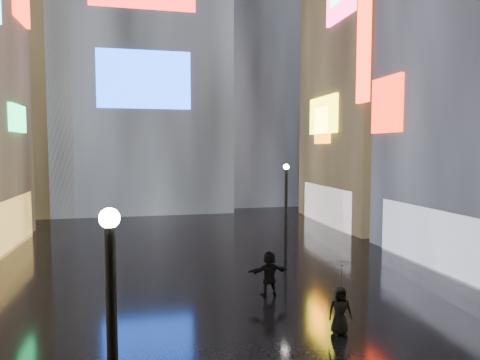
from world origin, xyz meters
name	(u,v)px	position (x,y,z in m)	size (l,w,h in m)	color
ground	(207,265)	(0.00, 20.00, 0.00)	(140.00, 140.00, 0.00)	black
building_right_far	(385,49)	(15.98, 30.00, 13.98)	(10.28, 12.00, 28.00)	black
tower_main	(143,0)	(-3.00, 43.97, 21.01)	(16.00, 14.20, 42.00)	black
tower_flank_right	(252,51)	(9.00, 46.00, 17.00)	(12.00, 12.00, 34.00)	black
tower_flank_left	(23,73)	(-14.00, 42.00, 13.00)	(10.00, 10.00, 26.00)	black
lamp_near	(113,360)	(-3.55, 4.62, 2.94)	(0.30, 0.30, 5.20)	black
lamp_far	(286,206)	(4.30, 19.95, 2.94)	(0.30, 0.30, 5.20)	black
pedestrian_4	(340,311)	(3.07, 10.81, 0.78)	(0.76, 0.50, 1.56)	black
pedestrian_5	(269,273)	(1.86, 14.84, 0.92)	(1.71, 0.54, 1.84)	black
umbrella_2	(341,273)	(3.07, 10.81, 2.02)	(0.99, 1.01, 0.91)	black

